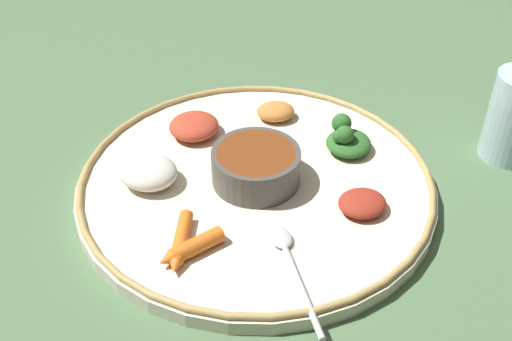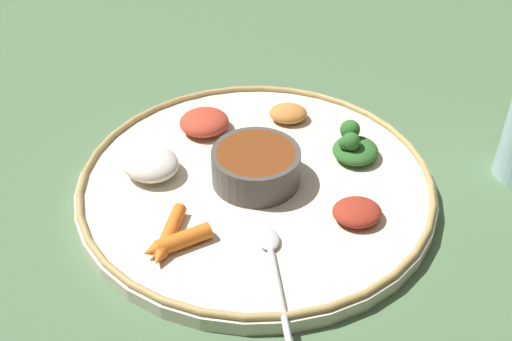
% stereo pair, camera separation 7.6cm
% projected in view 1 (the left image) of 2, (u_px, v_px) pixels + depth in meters
% --- Properties ---
extents(ground_plane, '(2.40, 2.40, 0.00)m').
position_uv_depth(ground_plane, '(256.00, 191.00, 0.78)').
color(ground_plane, '#4C6B47').
extents(platter, '(0.43, 0.43, 0.02)m').
position_uv_depth(platter, '(256.00, 186.00, 0.78)').
color(platter, beige).
rests_on(platter, ground_plane).
extents(platter_rim, '(0.43, 0.43, 0.01)m').
position_uv_depth(platter_rim, '(256.00, 178.00, 0.77)').
color(platter_rim, tan).
rests_on(platter_rim, platter).
extents(center_bowl, '(0.11, 0.11, 0.04)m').
position_uv_depth(center_bowl, '(256.00, 165.00, 0.76)').
color(center_bowl, '#4C4742').
rests_on(center_bowl, platter).
extents(spoon, '(0.14, 0.10, 0.01)m').
position_uv_depth(spoon, '(290.00, 260.00, 0.66)').
color(spoon, silver).
rests_on(spoon, platter).
extents(greens_pile, '(0.06, 0.06, 0.04)m').
position_uv_depth(greens_pile, '(346.00, 138.00, 0.81)').
color(greens_pile, '#2D6628').
rests_on(greens_pile, platter).
extents(carrot_near_spoon, '(0.09, 0.04, 0.02)m').
position_uv_depth(carrot_near_spoon, '(181.00, 241.00, 0.68)').
color(carrot_near_spoon, orange).
rests_on(carrot_near_spoon, platter).
extents(carrot_outer, '(0.07, 0.06, 0.02)m').
position_uv_depth(carrot_outer, '(192.00, 248.00, 0.67)').
color(carrot_outer, orange).
rests_on(carrot_outer, platter).
extents(mound_squash, '(0.06, 0.06, 0.02)m').
position_uv_depth(mound_squash, '(276.00, 111.00, 0.87)').
color(mound_squash, '#C67A38').
rests_on(mound_squash, platter).
extents(mound_rice_white, '(0.07, 0.08, 0.03)m').
position_uv_depth(mound_rice_white, '(148.00, 172.00, 0.76)').
color(mound_rice_white, silver).
rests_on(mound_rice_white, platter).
extents(mound_berbere_red, '(0.09, 0.09, 0.03)m').
position_uv_depth(mound_berbere_red, '(194.00, 126.00, 0.84)').
color(mound_berbere_red, '#B73D28').
rests_on(mound_berbere_red, platter).
extents(mound_beet, '(0.07, 0.07, 0.02)m').
position_uv_depth(mound_beet, '(362.00, 203.00, 0.72)').
color(mound_beet, maroon).
rests_on(mound_beet, platter).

